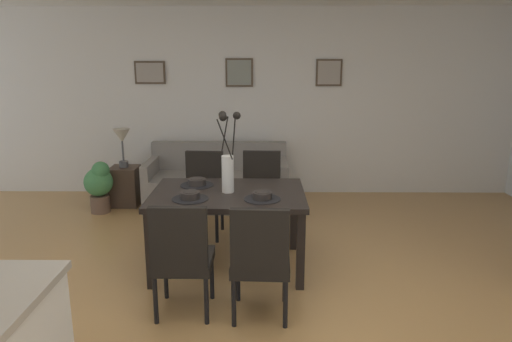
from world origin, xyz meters
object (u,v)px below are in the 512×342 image
framed_picture_left (150,73)px  dining_table (228,201)px  side_table (125,186)px  framed_picture_right (329,73)px  bowl_near_left (190,195)px  table_lamp (122,139)px  centerpiece_vase (228,162)px  framed_picture_center (239,73)px  sofa (218,184)px  bowl_near_right (197,181)px  dining_chair_near_left (182,254)px  bowl_far_left (262,195)px  dining_chair_far_left (260,257)px  dining_chair_far_right (261,189)px  dining_chair_near_right (203,189)px  potted_plant (99,184)px

framed_picture_left → dining_table: bearing=-63.5°
side_table → framed_picture_right: size_ratio=1.42×
bowl_near_left → table_lamp: table_lamp is taller
centerpiece_vase → framed_picture_center: bearing=90.0°
side_table → dining_table: bearing=-51.3°
side_table → table_lamp: 0.63m
sofa → framed_picture_right: (1.51, 0.56, 1.44)m
bowl_near_right → framed_picture_left: framed_picture_left is taller
dining_chair_near_left → side_table: 3.03m
table_lamp → framed_picture_right: framed_picture_right is taller
bowl_far_left → bowl_near_left: bearing=180.0°
dining_chair_far_left → dining_chair_far_right: same height
bowl_near_left → framed_picture_center: bearing=83.4°
bowl_far_left → framed_picture_right: 3.01m
dining_chair_near_right → sofa: bearing=86.5°
bowl_near_left → table_lamp: bearing=119.5°
dining_chair_far_left → sofa: bearing=101.4°
dining_table → potted_plant: (-1.74, 1.57, -0.28)m
bowl_near_right → sofa: bearing=88.6°
bowl_near_left → side_table: size_ratio=0.33×
dining_chair_far_left → side_table: dining_chair_far_left is taller
table_lamp → framed_picture_center: (1.51, 0.60, 0.83)m
dining_chair_near_left → dining_chair_far_left: size_ratio=1.00×
bowl_near_right → dining_chair_far_right: bearing=47.0°
framed_picture_right → dining_chair_near_right: bearing=-134.3°
dining_chair_far_right → side_table: (-1.82, 0.99, -0.25)m
dining_chair_near_right → dining_chair_far_right: 0.65m
table_lamp → framed_picture_center: 1.82m
centerpiece_vase → bowl_near_right: centerpiece_vase is taller
bowl_near_right → bowl_far_left: same height
dining_chair_near_left → framed_picture_right: (1.53, 3.36, 1.21)m
dining_chair_far_left → dining_chair_far_right: 1.80m
sofa → framed_picture_right: 2.16m
side_table → framed_picture_right: (2.75, 0.60, 1.46)m
side_table → framed_picture_center: 2.18m
bowl_near_right → table_lamp: size_ratio=0.33×
dining_chair_near_right → bowl_far_left: size_ratio=5.41×
dining_chair_far_right → side_table: 2.09m
framed_picture_center → dining_chair_far_left: bearing=-85.0°
dining_chair_near_left → dining_chair_far_left: bearing=-3.8°
bowl_near_left → framed_picture_right: framed_picture_right is taller
dining_chair_far_left → dining_table: bearing=108.1°
dining_table → dining_chair_far_left: (0.30, -0.91, -0.14)m
sofa → bowl_near_right: bearing=-91.4°
dining_chair_near_right → framed_picture_right: size_ratio=2.51×
dining_chair_near_left → side_table: bearing=113.8°
dining_chair_far_right → table_lamp: table_lamp is taller
table_lamp → dining_chair_near_right: bearing=-40.9°
dining_chair_far_left → framed_picture_left: framed_picture_left is taller
dining_chair_near_right → dining_chair_far_right: same height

